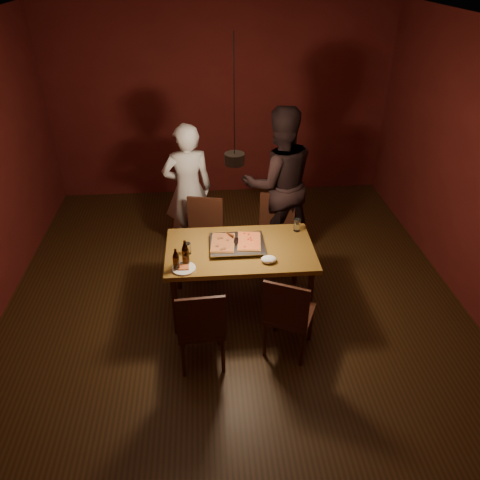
{
  "coord_description": "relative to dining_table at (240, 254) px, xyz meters",
  "views": [
    {
      "loc": [
        -0.26,
        -3.89,
        3.33
      ],
      "look_at": [
        0.06,
        0.08,
        0.85
      ],
      "focal_mm": 35.0,
      "sensor_mm": 36.0,
      "label": 1
    }
  ],
  "objects": [
    {
      "name": "room_shell",
      "position": [
        -0.06,
        -0.08,
        0.72
      ],
      "size": [
        6.0,
        6.0,
        6.0
      ],
      "color": "#3A230F",
      "rests_on": "ground"
    },
    {
      "name": "pizza_cheese",
      "position": [
        0.1,
        0.04,
        0.13
      ],
      "size": [
        0.27,
        0.39,
        0.02
      ],
      "primitive_type": "cube",
      "rotation": [
        0.0,
        0.0,
        -0.1
      ],
      "color": "gold",
      "rests_on": "pizza_tray"
    },
    {
      "name": "spatula",
      "position": [
        -0.03,
        0.05,
        0.14
      ],
      "size": [
        0.2,
        0.25,
        0.04
      ],
      "primitive_type": null,
      "rotation": [
        0.0,
        0.0,
        0.51
      ],
      "color": "silver",
      "rests_on": "pizza_tray"
    },
    {
      "name": "chair_near_left",
      "position": [
        -0.41,
        -0.84,
        -0.14
      ],
      "size": [
        0.44,
        0.44,
        0.49
      ],
      "rotation": [
        0.0,
        0.0,
        0.06
      ],
      "color": "#38190F",
      "rests_on": "floor"
    },
    {
      "name": "beer_bottle_a",
      "position": [
        -0.63,
        -0.33,
        0.19
      ],
      "size": [
        0.06,
        0.06,
        0.23
      ],
      "color": "black",
      "rests_on": "dining_table"
    },
    {
      "name": "dining_table",
      "position": [
        0.0,
        0.0,
        0.0
      ],
      "size": [
        1.5,
        0.9,
        0.75
      ],
      "color": "olive",
      "rests_on": "floor"
    },
    {
      "name": "chair_near_right",
      "position": [
        0.38,
        -0.74,
        -0.14
      ],
      "size": [
        0.56,
        0.56,
        0.49
      ],
      "rotation": [
        0.0,
        0.0,
        -0.43
      ],
      "color": "#38190F",
      "rests_on": "floor"
    },
    {
      "name": "water_glass_right",
      "position": [
        0.64,
        0.3,
        0.15
      ],
      "size": [
        0.07,
        0.07,
        0.14
      ],
      "primitive_type": "cylinder",
      "color": "silver",
      "rests_on": "dining_table"
    },
    {
      "name": "beer_bottle_b",
      "position": [
        -0.54,
        -0.24,
        0.21
      ],
      "size": [
        0.07,
        0.07,
        0.26
      ],
      "color": "black",
      "rests_on": "dining_table"
    },
    {
      "name": "pendant_lamp",
      "position": [
        -0.06,
        -0.08,
        1.08
      ],
      "size": [
        0.18,
        0.18,
        1.1
      ],
      "color": "black",
      "rests_on": "ceiling"
    },
    {
      "name": "diner_white",
      "position": [
        -0.54,
        1.24,
        0.16
      ],
      "size": [
        0.67,
        0.51,
        1.66
      ],
      "primitive_type": "imported",
      "rotation": [
        0.0,
        0.0,
        3.33
      ],
      "color": "silver",
      "rests_on": "floor"
    },
    {
      "name": "chair_far_right",
      "position": [
        0.5,
        0.82,
        -0.14
      ],
      "size": [
        0.5,
        0.5,
        0.49
      ],
      "rotation": [
        0.0,
        0.0,
        2.91
      ],
      "color": "#38190F",
      "rests_on": "floor"
    },
    {
      "name": "napkin",
      "position": [
        0.26,
        -0.27,
        0.11
      ],
      "size": [
        0.15,
        0.12,
        0.06
      ],
      "primitive_type": "ellipsoid",
      "color": "white",
      "rests_on": "dining_table"
    },
    {
      "name": "pizza_meat",
      "position": [
        -0.17,
        0.03,
        0.13
      ],
      "size": [
        0.27,
        0.39,
        0.02
      ],
      "primitive_type": "cube",
      "rotation": [
        0.0,
        0.0,
        -0.1
      ],
      "color": "maroon",
      "rests_on": "pizza_tray"
    },
    {
      "name": "chair_far_left",
      "position": [
        -0.36,
        0.78,
        -0.14
      ],
      "size": [
        0.5,
        0.5,
        0.49
      ],
      "rotation": [
        0.0,
        0.0,
        2.93
      ],
      "color": "#38190F",
      "rests_on": "floor"
    },
    {
      "name": "water_glass_left",
      "position": [
        -0.53,
        -0.05,
        0.13
      ],
      "size": [
        0.07,
        0.07,
        0.12
      ],
      "primitive_type": "cylinder",
      "color": "silver",
      "rests_on": "dining_table"
    },
    {
      "name": "diner_dark",
      "position": [
        0.56,
        1.11,
        0.26
      ],
      "size": [
        1.01,
        0.84,
        1.88
      ],
      "primitive_type": "imported",
      "rotation": [
        0.0,
        0.0,
        3.3
      ],
      "color": "black",
      "rests_on": "floor"
    },
    {
      "name": "pizza_tray",
      "position": [
        -0.03,
        0.03,
        0.1
      ],
      "size": [
        0.55,
        0.45,
        0.05
      ],
      "primitive_type": "cube",
      "rotation": [
        0.0,
        0.0,
        -0.0
      ],
      "color": "silver",
      "rests_on": "dining_table"
    },
    {
      "name": "plate_slice",
      "position": [
        -0.56,
        -0.32,
        0.08
      ],
      "size": [
        0.23,
        0.23,
        0.03
      ],
      "color": "white",
      "rests_on": "dining_table"
    }
  ]
}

